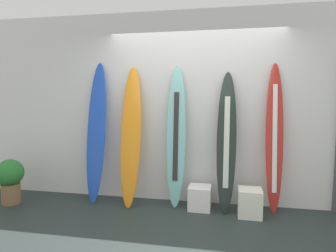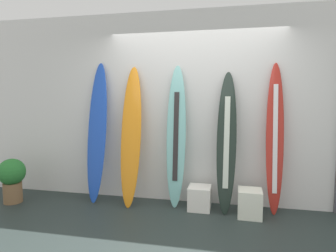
# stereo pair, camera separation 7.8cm
# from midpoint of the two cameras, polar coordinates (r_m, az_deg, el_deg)

# --- Properties ---
(ground) EXTENTS (8.00, 8.00, 0.04)m
(ground) POSITION_cam_midpoint_polar(r_m,az_deg,el_deg) (3.40, 3.27, -22.03)
(ground) COLOR #26302E
(wall_back) EXTENTS (7.20, 0.20, 2.80)m
(wall_back) POSITION_cam_midpoint_polar(r_m,az_deg,el_deg) (4.30, 5.98, 3.55)
(wall_back) COLOR silver
(wall_back) RESTS_ON ground
(surfboard_cobalt) EXTENTS (0.32, 0.40, 2.08)m
(surfboard_cobalt) POSITION_cam_midpoint_polar(r_m,az_deg,el_deg) (4.42, -13.39, -1.40)
(surfboard_cobalt) COLOR blue
(surfboard_cobalt) RESTS_ON ground
(surfboard_sunset) EXTENTS (0.32, 0.49, 2.01)m
(surfboard_sunset) POSITION_cam_midpoint_polar(r_m,az_deg,el_deg) (4.18, -6.81, -2.09)
(surfboard_sunset) COLOR orange
(surfboard_sunset) RESTS_ON ground
(surfboard_seafoam) EXTENTS (0.28, 0.31, 2.02)m
(surfboard_seafoam) POSITION_cam_midpoint_polar(r_m,az_deg,el_deg) (4.10, 2.16, -2.26)
(surfboard_seafoam) COLOR #7AC1BC
(surfboard_seafoam) RESTS_ON ground
(surfboard_charcoal) EXTENTS (0.28, 0.43, 1.92)m
(surfboard_charcoal) POSITION_cam_midpoint_polar(r_m,az_deg,el_deg) (3.99, 12.07, -3.10)
(surfboard_charcoal) COLOR #1D2923
(surfboard_charcoal) RESTS_ON ground
(surfboard_crimson) EXTENTS (0.24, 0.30, 2.03)m
(surfboard_crimson) POSITION_cam_midpoint_polar(r_m,az_deg,el_deg) (4.11, 20.93, -2.34)
(surfboard_crimson) COLOR #AE281F
(surfboard_crimson) RESTS_ON ground
(display_block_left) EXTENTS (0.31, 0.31, 0.33)m
(display_block_left) POSITION_cam_midpoint_polar(r_m,az_deg,el_deg) (4.17, 6.82, -13.94)
(display_block_left) COLOR white
(display_block_left) RESTS_ON ground
(display_block_center) EXTENTS (0.31, 0.31, 0.36)m
(display_block_center) POSITION_cam_midpoint_polar(r_m,az_deg,el_deg) (4.05, 16.44, -14.45)
(display_block_center) COLOR white
(display_block_center) RESTS_ON ground
(potted_plant) EXTENTS (0.39, 0.39, 0.66)m
(potted_plant) POSITION_cam_midpoint_polar(r_m,az_deg,el_deg) (4.88, -28.11, -8.93)
(potted_plant) COLOR brown
(potted_plant) RESTS_ON ground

